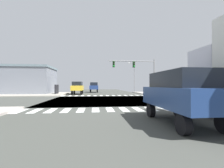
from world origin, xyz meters
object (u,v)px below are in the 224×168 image
Objects in this scene: street_lamp at (133,74)px; traffic_signal_mast at (136,68)px; suv_middle_5 at (180,92)px; bank_building at (16,80)px; suv_queued_3 at (94,86)px; suv_trailing_4 at (78,87)px.

traffic_signal_mast is at bearing -102.21° from street_lamp.
suv_middle_5 is (-2.91, -18.40, -3.11)m from traffic_signal_mast.
bank_building reaches higher than suv_middle_5.
street_lamp is 0.47× the size of bank_building.
suv_queued_3 is (15.14, 4.66, -1.30)m from bank_building.
bank_building is at bearing -168.89° from street_lamp.
suv_middle_5 is at bearing -99.00° from traffic_signal_mast.
suv_trailing_4 is 1.00× the size of suv_middle_5.
suv_queued_3 is at bearing -178.84° from street_lamp.
bank_building is at bearing 126.46° from suv_middle_5.
street_lamp is (2.67, 12.36, -0.11)m from traffic_signal_mast.
suv_middle_5 is (-5.59, -30.76, -3.00)m from street_lamp.
suv_queued_3 is at bearing 97.46° from suv_middle_5.
traffic_signal_mast is 0.50× the size of bank_building.
traffic_signal_mast is at bearing 81.00° from suv_middle_5.
traffic_signal_mast is 14.34m from suv_queued_3.
suv_trailing_4 is (-3.00, -7.39, 0.00)m from suv_queued_3.
suv_queued_3 is at bearing 17.11° from bank_building.
street_lamp is 1.58× the size of suv_queued_3.
suv_queued_3 is 7.98m from suv_trailing_4.
bank_building reaches higher than suv_queued_3.
traffic_signal_mast is at bearing 154.29° from suv_trailing_4.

